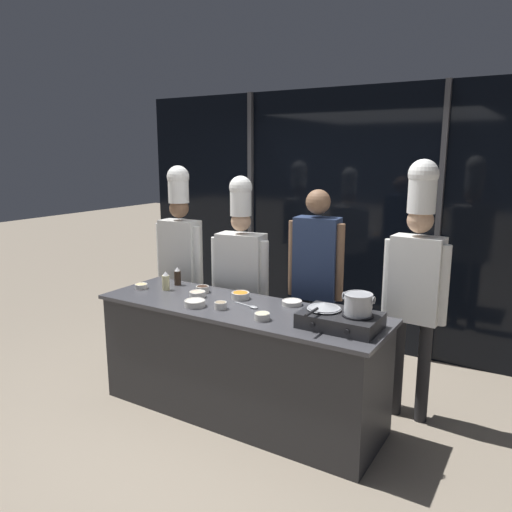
{
  "coord_description": "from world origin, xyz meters",
  "views": [
    {
      "loc": [
        2.03,
        -3.05,
        2.06
      ],
      "look_at": [
        0.0,
        0.25,
        1.24
      ],
      "focal_mm": 35.0,
      "sensor_mm": 36.0,
      "label": 1
    }
  ],
  "objects_px": {
    "prep_bowl_carrots": "(240,295)",
    "person_guest": "(316,270)",
    "frying_pan": "(324,306)",
    "prep_bowl_soy_glaze": "(202,289)",
    "squeeze_bottle_oil": "(166,281)",
    "chef_head": "(180,248)",
    "serving_spoon_slotted": "(250,306)",
    "squeeze_bottle_soy": "(178,276)",
    "chef_line": "(417,269)",
    "prep_bowl_chicken": "(197,294)",
    "prep_bowl_noodles": "(262,316)",
    "prep_bowl_rice": "(292,302)",
    "portable_stove": "(340,320)",
    "prep_bowl_ginger": "(141,286)",
    "prep_bowl_garlic": "(195,303)",
    "chef_sous": "(241,266)",
    "prep_bowl_mushrooms": "(221,305)",
    "stock_pot": "(358,304)"
  },
  "relations": [
    {
      "from": "prep_bowl_ginger",
      "to": "prep_bowl_garlic",
      "type": "relative_size",
      "value": 0.68
    },
    {
      "from": "chef_head",
      "to": "prep_bowl_soy_glaze",
      "type": "bearing_deg",
      "value": 139.47
    },
    {
      "from": "prep_bowl_carrots",
      "to": "squeeze_bottle_soy",
      "type": "bearing_deg",
      "value": 175.03
    },
    {
      "from": "frying_pan",
      "to": "prep_bowl_mushrooms",
      "type": "height_order",
      "value": "frying_pan"
    },
    {
      "from": "portable_stove",
      "to": "prep_bowl_rice",
      "type": "height_order",
      "value": "portable_stove"
    },
    {
      "from": "frying_pan",
      "to": "prep_bowl_noodles",
      "type": "distance_m",
      "value": 0.44
    },
    {
      "from": "squeeze_bottle_soy",
      "to": "chef_line",
      "type": "relative_size",
      "value": 0.08
    },
    {
      "from": "stock_pot",
      "to": "chef_line",
      "type": "relative_size",
      "value": 0.11
    },
    {
      "from": "frying_pan",
      "to": "person_guest",
      "type": "relative_size",
      "value": 0.23
    },
    {
      "from": "prep_bowl_soy_glaze",
      "to": "chef_head",
      "type": "height_order",
      "value": "chef_head"
    },
    {
      "from": "squeeze_bottle_soy",
      "to": "prep_bowl_carrots",
      "type": "bearing_deg",
      "value": -4.97
    },
    {
      "from": "squeeze_bottle_soy",
      "to": "chef_sous",
      "type": "relative_size",
      "value": 0.09
    },
    {
      "from": "squeeze_bottle_oil",
      "to": "prep_bowl_rice",
      "type": "xyz_separation_m",
      "value": [
        1.12,
        0.19,
        -0.06
      ]
    },
    {
      "from": "serving_spoon_slotted",
      "to": "chef_head",
      "type": "relative_size",
      "value": 0.12
    },
    {
      "from": "portable_stove",
      "to": "squeeze_bottle_soy",
      "type": "bearing_deg",
      "value": 170.91
    },
    {
      "from": "frying_pan",
      "to": "prep_bowl_soy_glaze",
      "type": "bearing_deg",
      "value": 170.7
    },
    {
      "from": "squeeze_bottle_oil",
      "to": "prep_bowl_ginger",
      "type": "distance_m",
      "value": 0.23
    },
    {
      "from": "prep_bowl_mushrooms",
      "to": "person_guest",
      "type": "bearing_deg",
      "value": 61.02
    },
    {
      "from": "prep_bowl_chicken",
      "to": "chef_sous",
      "type": "xyz_separation_m",
      "value": [
        0.07,
        0.55,
        0.13
      ]
    },
    {
      "from": "chef_line",
      "to": "stock_pot",
      "type": "bearing_deg",
      "value": 76.5
    },
    {
      "from": "prep_bowl_mushrooms",
      "to": "prep_bowl_noodles",
      "type": "bearing_deg",
      "value": -6.96
    },
    {
      "from": "prep_bowl_carrots",
      "to": "chef_sous",
      "type": "xyz_separation_m",
      "value": [
        -0.26,
        0.4,
        0.13
      ]
    },
    {
      "from": "person_guest",
      "to": "prep_bowl_chicken",
      "type": "bearing_deg",
      "value": 33.87
    },
    {
      "from": "prep_bowl_mushrooms",
      "to": "chef_head",
      "type": "distance_m",
      "value": 1.25
    },
    {
      "from": "squeeze_bottle_soy",
      "to": "prep_bowl_ginger",
      "type": "height_order",
      "value": "squeeze_bottle_soy"
    },
    {
      "from": "prep_bowl_rice",
      "to": "serving_spoon_slotted",
      "type": "xyz_separation_m",
      "value": [
        -0.24,
        -0.22,
        -0.01
      ]
    },
    {
      "from": "prep_bowl_rice",
      "to": "serving_spoon_slotted",
      "type": "bearing_deg",
      "value": -137.41
    },
    {
      "from": "prep_bowl_ginger",
      "to": "prep_bowl_rice",
      "type": "height_order",
      "value": "prep_bowl_ginger"
    },
    {
      "from": "portable_stove",
      "to": "prep_bowl_garlic",
      "type": "distance_m",
      "value": 1.14
    },
    {
      "from": "prep_bowl_soy_glaze",
      "to": "person_guest",
      "type": "relative_size",
      "value": 0.06
    },
    {
      "from": "prep_bowl_soy_glaze",
      "to": "prep_bowl_rice",
      "type": "height_order",
      "value": "prep_bowl_soy_glaze"
    },
    {
      "from": "prep_bowl_chicken",
      "to": "person_guest",
      "type": "relative_size",
      "value": 0.07
    },
    {
      "from": "prep_bowl_carrots",
      "to": "person_guest",
      "type": "height_order",
      "value": "person_guest"
    },
    {
      "from": "prep_bowl_soy_glaze",
      "to": "prep_bowl_noodles",
      "type": "bearing_deg",
      "value": -23.26
    },
    {
      "from": "prep_bowl_noodles",
      "to": "prep_bowl_rice",
      "type": "distance_m",
      "value": 0.42
    },
    {
      "from": "prep_bowl_garlic",
      "to": "prep_bowl_noodles",
      "type": "distance_m",
      "value": 0.6
    },
    {
      "from": "portable_stove",
      "to": "squeeze_bottle_soy",
      "type": "distance_m",
      "value": 1.67
    },
    {
      "from": "chef_head",
      "to": "person_guest",
      "type": "bearing_deg",
      "value": 177.35
    },
    {
      "from": "prep_bowl_ginger",
      "to": "prep_bowl_noodles",
      "type": "distance_m",
      "value": 1.32
    },
    {
      "from": "person_guest",
      "to": "squeeze_bottle_oil",
      "type": "bearing_deg",
      "value": 22.54
    },
    {
      "from": "stock_pot",
      "to": "frying_pan",
      "type": "bearing_deg",
      "value": -178.83
    },
    {
      "from": "prep_bowl_ginger",
      "to": "prep_bowl_soy_glaze",
      "type": "height_order",
      "value": "prep_bowl_soy_glaze"
    },
    {
      "from": "prep_bowl_carrots",
      "to": "prep_bowl_mushrooms",
      "type": "relative_size",
      "value": 1.55
    },
    {
      "from": "chef_line",
      "to": "prep_bowl_carrots",
      "type": "bearing_deg",
      "value": 23.75
    },
    {
      "from": "prep_bowl_chicken",
      "to": "prep_bowl_mushrooms",
      "type": "distance_m",
      "value": 0.38
    },
    {
      "from": "squeeze_bottle_oil",
      "to": "chef_head",
      "type": "height_order",
      "value": "chef_head"
    },
    {
      "from": "chef_sous",
      "to": "prep_bowl_garlic",
      "type": "bearing_deg",
      "value": 87.72
    },
    {
      "from": "frying_pan",
      "to": "serving_spoon_slotted",
      "type": "bearing_deg",
      "value": 174.66
    },
    {
      "from": "frying_pan",
      "to": "prep_bowl_rice",
      "type": "height_order",
      "value": "frying_pan"
    },
    {
      "from": "squeeze_bottle_soy",
      "to": "prep_bowl_noodles",
      "type": "height_order",
      "value": "squeeze_bottle_soy"
    }
  ]
}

